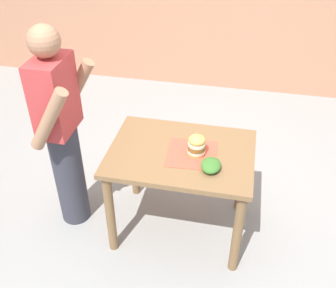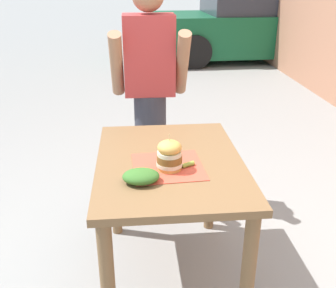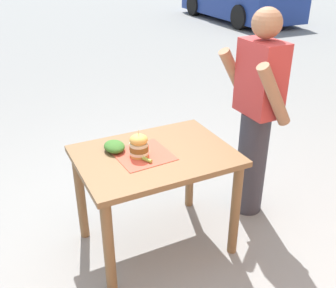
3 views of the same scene
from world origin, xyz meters
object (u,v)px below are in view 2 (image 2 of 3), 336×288
Objects in this scene: side_salad at (141,176)px; parked_car_near_curb at (250,24)px; patio_table at (170,183)px; diner_across_table at (150,96)px; sandwich at (169,155)px; pickle_spear at (188,164)px.

side_salad is 7.19m from parked_car_near_curb.
patio_table is at bearing -109.69° from parked_car_near_curb.
side_salad is at bearing -94.95° from diner_across_table.
sandwich is 0.12m from pickle_spear.
patio_table is at bearing 55.67° from side_salad.
diner_across_table reaches higher than side_salad.
patio_table is at bearing -86.04° from diner_across_table.
parked_car_near_curb is at bearing 70.31° from patio_table.
diner_across_table is 6.10m from parked_car_near_curb.
diner_across_table reaches higher than sandwich.
parked_car_near_curb is (2.24, 6.60, -0.08)m from pickle_spear.
patio_table is 0.25× the size of parked_car_near_curb.
patio_table is at bearing 132.01° from pickle_spear.
sandwich is at bearing -109.47° from parked_car_near_curb.
pickle_spear is 6.97m from parked_car_near_curb.
diner_across_table is at bearing -113.08° from parked_car_near_curb.
diner_across_table is (0.10, 1.13, 0.06)m from side_salad.
sandwich reaches higher than side_salad.
diner_across_table is 0.40× the size of parked_car_near_curb.
pickle_spear is (0.09, -0.10, 0.16)m from patio_table.
parked_car_near_curb reaches higher than side_salad.
patio_table is 0.93m from diner_across_table.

